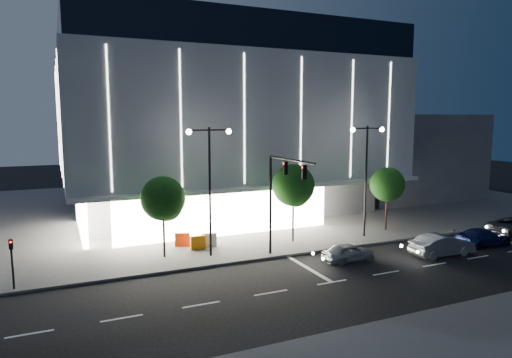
{
  "coord_description": "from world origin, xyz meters",
  "views": [
    {
      "loc": [
        -12.56,
        -23.25,
        9.57
      ],
      "look_at": [
        1.39,
        8.15,
        5.0
      ],
      "focal_mm": 32.0,
      "sensor_mm": 36.0,
      "label": 1
    }
  ],
  "objects_px": {
    "tree_left": "(163,201)",
    "barrier_a": "(182,240)",
    "car_lead": "(349,252)",
    "street_lamp_west": "(210,172)",
    "barrier_c": "(198,243)",
    "street_lamp_east": "(366,164)",
    "car_third": "(483,237)",
    "ped_signal_far": "(12,259)",
    "barrier_d": "(209,240)",
    "car_second": "(442,245)",
    "tree_right": "(387,186)",
    "tree_mid": "(294,188)",
    "traffic_mast": "(280,188)"
  },
  "relations": [
    {
      "from": "street_lamp_west",
      "to": "tree_mid",
      "type": "relative_size",
      "value": 1.46
    },
    {
      "from": "tree_right",
      "to": "barrier_a",
      "type": "bearing_deg",
      "value": 173.27
    },
    {
      "from": "car_third",
      "to": "barrier_a",
      "type": "xyz_separation_m",
      "value": [
        -20.96,
        8.59,
        -0.01
      ]
    },
    {
      "from": "ped_signal_far",
      "to": "street_lamp_west",
      "type": "bearing_deg",
      "value": 7.13
    },
    {
      "from": "car_lead",
      "to": "barrier_c",
      "type": "bearing_deg",
      "value": 53.4
    },
    {
      "from": "car_third",
      "to": "barrier_a",
      "type": "relative_size",
      "value": 4.12
    },
    {
      "from": "ped_signal_far",
      "to": "barrier_c",
      "type": "xyz_separation_m",
      "value": [
        11.62,
        3.3,
        -1.24
      ]
    },
    {
      "from": "car_lead",
      "to": "barrier_d",
      "type": "relative_size",
      "value": 3.35
    },
    {
      "from": "tree_left",
      "to": "barrier_c",
      "type": "bearing_deg",
      "value": 16.61
    },
    {
      "from": "car_third",
      "to": "barrier_d",
      "type": "relative_size",
      "value": 4.12
    },
    {
      "from": "tree_left",
      "to": "barrier_a",
      "type": "xyz_separation_m",
      "value": [
        1.78,
        2.03,
        -3.38
      ]
    },
    {
      "from": "tree_left",
      "to": "barrier_d",
      "type": "xyz_separation_m",
      "value": [
        3.58,
        1.18,
        -3.38
      ]
    },
    {
      "from": "street_lamp_west",
      "to": "car_third",
      "type": "distance_m",
      "value": 21.2
    },
    {
      "from": "car_lead",
      "to": "barrier_a",
      "type": "relative_size",
      "value": 3.35
    },
    {
      "from": "car_lead",
      "to": "tree_right",
      "type": "bearing_deg",
      "value": -54.14
    },
    {
      "from": "street_lamp_west",
      "to": "car_second",
      "type": "bearing_deg",
      "value": -22.31
    },
    {
      "from": "tree_left",
      "to": "barrier_a",
      "type": "height_order",
      "value": "tree_left"
    },
    {
      "from": "ped_signal_far",
      "to": "barrier_a",
      "type": "distance_m",
      "value": 11.79
    },
    {
      "from": "car_third",
      "to": "barrier_a",
      "type": "bearing_deg",
      "value": 69.74
    },
    {
      "from": "tree_mid",
      "to": "car_lead",
      "type": "relative_size",
      "value": 1.67
    },
    {
      "from": "ped_signal_far",
      "to": "tree_right",
      "type": "height_order",
      "value": "tree_right"
    },
    {
      "from": "car_lead",
      "to": "street_lamp_west",
      "type": "bearing_deg",
      "value": 60.82
    },
    {
      "from": "car_lead",
      "to": "car_second",
      "type": "relative_size",
      "value": 0.79
    },
    {
      "from": "street_lamp_west",
      "to": "street_lamp_east",
      "type": "xyz_separation_m",
      "value": [
        13.0,
        0.0,
        0.0
      ]
    },
    {
      "from": "tree_left",
      "to": "car_lead",
      "type": "relative_size",
      "value": 1.55
    },
    {
      "from": "car_lead",
      "to": "ped_signal_far",
      "type": "bearing_deg",
      "value": 81.38
    },
    {
      "from": "street_lamp_west",
      "to": "tree_right",
      "type": "bearing_deg",
      "value": 3.64
    },
    {
      "from": "barrier_a",
      "to": "tree_left",
      "type": "bearing_deg",
      "value": -111.57
    },
    {
      "from": "car_lead",
      "to": "car_third",
      "type": "bearing_deg",
      "value": -94.49
    },
    {
      "from": "car_third",
      "to": "barrier_c",
      "type": "bearing_deg",
      "value": 72.02
    },
    {
      "from": "barrier_d",
      "to": "ped_signal_far",
      "type": "bearing_deg",
      "value": -156.22
    },
    {
      "from": "ped_signal_far",
      "to": "barrier_d",
      "type": "relative_size",
      "value": 2.73
    },
    {
      "from": "barrier_a",
      "to": "street_lamp_east",
      "type": "bearing_deg",
      "value": 7.58
    },
    {
      "from": "barrier_a",
      "to": "street_lamp_west",
      "type": "bearing_deg",
      "value": -48.96
    },
    {
      "from": "tree_left",
      "to": "car_third",
      "type": "relative_size",
      "value": 1.26
    },
    {
      "from": "street_lamp_east",
      "to": "tree_mid",
      "type": "relative_size",
      "value": 1.46
    },
    {
      "from": "street_lamp_west",
      "to": "barrier_c",
      "type": "xyz_separation_m",
      "value": [
        -0.38,
        1.8,
        -5.31
      ]
    },
    {
      "from": "ped_signal_far",
      "to": "tree_left",
      "type": "distance_m",
      "value": 9.61
    },
    {
      "from": "ped_signal_far",
      "to": "barrier_d",
      "type": "xyz_separation_m",
      "value": [
        12.61,
        3.7,
        -1.24
      ]
    },
    {
      "from": "tree_right",
      "to": "barrier_a",
      "type": "height_order",
      "value": "tree_right"
    },
    {
      "from": "car_lead",
      "to": "car_second",
      "type": "height_order",
      "value": "car_second"
    },
    {
      "from": "street_lamp_west",
      "to": "street_lamp_east",
      "type": "height_order",
      "value": "same"
    },
    {
      "from": "ped_signal_far",
      "to": "tree_right",
      "type": "distance_m",
      "value": 28.21
    },
    {
      "from": "street_lamp_east",
      "to": "barrier_a",
      "type": "relative_size",
      "value": 8.18
    },
    {
      "from": "street_lamp_east",
      "to": "barrier_a",
      "type": "distance_m",
      "value": 15.46
    },
    {
      "from": "traffic_mast",
      "to": "barrier_a",
      "type": "distance_m",
      "value": 8.87
    },
    {
      "from": "tree_right",
      "to": "car_lead",
      "type": "relative_size",
      "value": 1.5
    },
    {
      "from": "barrier_a",
      "to": "barrier_c",
      "type": "distance_m",
      "value": 1.5
    },
    {
      "from": "traffic_mast",
      "to": "barrier_d",
      "type": "bearing_deg",
      "value": 124.9
    },
    {
      "from": "ped_signal_far",
      "to": "barrier_a",
      "type": "height_order",
      "value": "ped_signal_far"
    }
  ]
}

